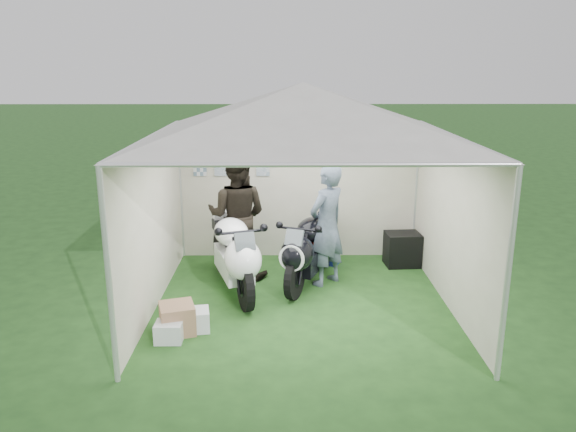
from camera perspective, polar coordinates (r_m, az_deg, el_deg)
name	(u,v)px	position (r m, az deg, el deg)	size (l,w,h in m)	color
ground	(302,302)	(7.94, 1.41, -8.75)	(80.00, 80.00, 0.00)	#1D4218
canopy_tent	(303,116)	(7.32, 1.54, 10.12)	(5.66, 5.66, 3.00)	silver
motorcycle_white	(234,252)	(8.10, -5.49, -3.68)	(0.96, 2.16, 1.09)	black
motorcycle_black	(309,248)	(8.39, 2.13, -3.24)	(1.02, 1.98, 1.02)	black
paddock_stand	(327,255)	(9.38, 3.99, -3.98)	(0.39, 0.24, 0.29)	#2330B2
person_dark_jacket	(237,216)	(8.62, -5.20, 0.02)	(0.95, 0.74, 1.95)	black
person_blue_jacket	(327,225)	(8.31, 3.97, -0.93)	(0.67, 0.44, 1.84)	slate
equipment_box	(402,249)	(9.43, 11.53, -3.32)	(0.55, 0.44, 0.55)	black
crate_0	(193,320)	(7.21, -9.62, -10.40)	(0.40, 0.31, 0.27)	silver
crate_1	(177,318)	(7.17, -11.18, -10.18)	(0.41, 0.41, 0.37)	#90684D
crate_2	(169,332)	(7.01, -11.99, -11.44)	(0.33, 0.27, 0.24)	silver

